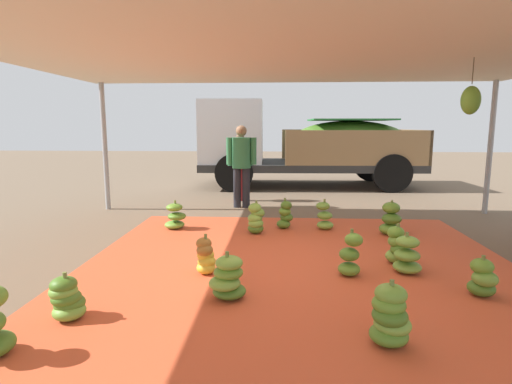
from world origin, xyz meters
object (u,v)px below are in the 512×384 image
at_px(banana_bunch_7, 175,217).
at_px(banana_bunch_9, 391,220).
at_px(banana_bunch_5, 256,219).
at_px(banana_bunch_6, 397,246).
at_px(banana_bunch_8, 350,256).
at_px(banana_bunch_0, 407,256).
at_px(banana_bunch_2, 483,279).
at_px(banana_bunch_4, 390,317).
at_px(worker_0, 240,162).
at_px(banana_bunch_13, 324,217).
at_px(worker_1, 241,160).
at_px(banana_bunch_10, 285,215).
at_px(banana_bunch_3, 228,279).
at_px(banana_bunch_11, 206,257).
at_px(cargo_truck_main, 302,143).
at_px(banana_bunch_12, 67,299).

xyz_separation_m(banana_bunch_7, banana_bunch_9, (3.49, -0.17, 0.04)).
bearing_deg(banana_bunch_5, banana_bunch_9, 1.33).
relative_size(banana_bunch_6, banana_bunch_8, 0.94).
bearing_deg(banana_bunch_0, banana_bunch_2, -48.98).
height_order(banana_bunch_0, banana_bunch_4, banana_bunch_4).
relative_size(banana_bunch_0, banana_bunch_9, 0.89).
height_order(banana_bunch_5, worker_0, worker_0).
relative_size(banana_bunch_0, banana_bunch_2, 1.14).
bearing_deg(banana_bunch_13, worker_1, 130.30).
height_order(banana_bunch_5, banana_bunch_10, banana_bunch_5).
height_order(banana_bunch_10, worker_0, worker_0).
bearing_deg(banana_bunch_3, banana_bunch_13, 66.31).
bearing_deg(banana_bunch_11, banana_bunch_10, 66.50).
relative_size(banana_bunch_4, cargo_truck_main, 0.09).
bearing_deg(banana_bunch_6, banana_bunch_7, 153.80).
xyz_separation_m(banana_bunch_0, worker_0, (-2.40, 4.62, 0.69)).
distance_m(banana_bunch_11, banana_bunch_12, 1.58).
relative_size(banana_bunch_13, cargo_truck_main, 0.08).
xyz_separation_m(banana_bunch_5, banana_bunch_13, (1.12, 0.34, -0.02)).
distance_m(banana_bunch_8, banana_bunch_12, 2.96).
height_order(banana_bunch_7, banana_bunch_11, banana_bunch_7).
distance_m(banana_bunch_3, banana_bunch_13, 3.12).
xyz_separation_m(banana_bunch_10, banana_bunch_13, (0.65, -0.01, -0.01)).
distance_m(banana_bunch_7, worker_1, 2.30).
bearing_deg(banana_bunch_11, banana_bunch_9, 35.82).
height_order(banana_bunch_6, banana_bunch_7, banana_bunch_6).
xyz_separation_m(banana_bunch_3, banana_bunch_6, (1.97, 1.17, 0.02)).
distance_m(banana_bunch_0, banana_bunch_13, 2.15).
bearing_deg(banana_bunch_12, banana_bunch_11, 49.35).
height_order(banana_bunch_2, cargo_truck_main, cargo_truck_main).
bearing_deg(cargo_truck_main, banana_bunch_7, -114.43).
distance_m(banana_bunch_6, banana_bunch_12, 3.75).
bearing_deg(banana_bunch_9, banana_bunch_3, -131.34).
bearing_deg(banana_bunch_2, banana_bunch_3, -175.55).
xyz_separation_m(banana_bunch_9, worker_1, (-2.56, 2.12, 0.76)).
height_order(banana_bunch_10, banana_bunch_12, banana_bunch_10).
relative_size(banana_bunch_3, banana_bunch_13, 0.95).
bearing_deg(banana_bunch_0, banana_bunch_4, -110.87).
distance_m(banana_bunch_4, banana_bunch_6, 2.04).
bearing_deg(banana_bunch_4, banana_bunch_12, 174.23).
height_order(banana_bunch_0, banana_bunch_12, banana_bunch_0).
distance_m(banana_bunch_4, cargo_truck_main, 8.78).
bearing_deg(banana_bunch_6, banana_bunch_13, 113.11).
bearing_deg(banana_bunch_12, banana_bunch_10, 59.67).
xyz_separation_m(banana_bunch_4, banana_bunch_9, (0.88, 3.36, 0.01)).
bearing_deg(banana_bunch_6, banana_bunch_12, -153.39).
height_order(banana_bunch_11, cargo_truck_main, cargo_truck_main).
height_order(banana_bunch_6, banana_bunch_8, banana_bunch_8).
bearing_deg(banana_bunch_8, banana_bunch_11, -179.13).
height_order(banana_bunch_2, banana_bunch_9, banana_bunch_9).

